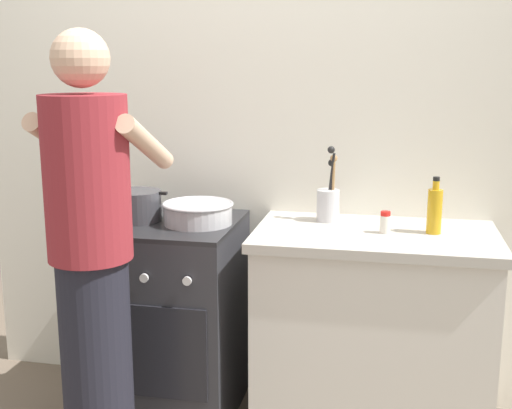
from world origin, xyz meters
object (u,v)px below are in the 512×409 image
at_px(mixing_bowl, 198,212).
at_px(person, 92,268).
at_px(utensil_crock, 328,201).
at_px(spice_bottle, 385,223).
at_px(stove_range, 171,318).
at_px(pot, 137,206).
at_px(oil_bottle, 435,210).

distance_m(mixing_bowl, person, 0.62).
relative_size(utensil_crock, spice_bottle, 3.62).
relative_size(stove_range, pot, 3.19).
bearing_deg(stove_range, utensil_crock, 12.60).
relative_size(mixing_bowl, person, 0.18).
relative_size(pot, utensil_crock, 0.85).
distance_m(mixing_bowl, utensil_crock, 0.57).
height_order(mixing_bowl, spice_bottle, mixing_bowl).
bearing_deg(oil_bottle, utensil_crock, 164.17).
relative_size(pot, spice_bottle, 3.07).
bearing_deg(stove_range, spice_bottle, -0.71).
height_order(utensil_crock, oil_bottle, utensil_crock).
distance_m(stove_range, utensil_crock, 0.89).
height_order(spice_bottle, oil_bottle, oil_bottle).
bearing_deg(pot, person, -84.63).
relative_size(stove_range, oil_bottle, 3.84).
relative_size(mixing_bowl, oil_bottle, 1.32).
bearing_deg(person, mixing_bowl, 68.28).
bearing_deg(oil_bottle, mixing_bowl, -177.64).
height_order(stove_range, utensil_crock, utensil_crock).
bearing_deg(utensil_crock, pot, -168.67).
bearing_deg(spice_bottle, person, -150.89).
xyz_separation_m(pot, oil_bottle, (1.27, 0.04, 0.03)).
bearing_deg(utensil_crock, spice_bottle, -33.52).
bearing_deg(utensil_crock, oil_bottle, -15.83).
height_order(pot, person, person).
bearing_deg(utensil_crock, mixing_bowl, -163.06).
xyz_separation_m(oil_bottle, person, (-1.22, -0.61, -0.14)).
height_order(spice_bottle, person, person).
relative_size(stove_range, mixing_bowl, 2.90).
bearing_deg(mixing_bowl, spice_bottle, 0.11).
bearing_deg(pot, spice_bottle, 0.02).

